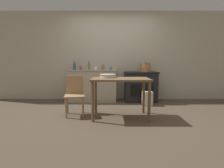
{
  "coord_description": "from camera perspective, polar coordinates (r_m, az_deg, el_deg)",
  "views": [
    {
      "loc": [
        -0.01,
        -3.59,
        1.08
      ],
      "look_at": [
        0.0,
        0.56,
        0.58
      ],
      "focal_mm": 28.0,
      "sensor_mm": 36.0,
      "label": 1
    }
  ],
  "objects": [
    {
      "name": "ground_plane",
      "position": [
        3.75,
        0.02,
        -9.82
      ],
      "size": [
        14.0,
        14.0,
        0.0
      ],
      "primitive_type": "plane",
      "color": "brown"
    },
    {
      "name": "cup_center",
      "position": [
        4.95,
        -10.31,
        5.16
      ],
      "size": [
        0.08,
        0.08,
        0.1
      ],
      "primitive_type": "cylinder",
      "color": "#B74C42",
      "rests_on": "counter_cabinet"
    },
    {
      "name": "cup_center_left",
      "position": [
        4.78,
        -5.52,
        5.2
      ],
      "size": [
        0.09,
        0.09,
        0.1
      ],
      "primitive_type": "cylinder",
      "color": "silver",
      "rests_on": "counter_cabinet"
    },
    {
      "name": "cup_center_right",
      "position": [
        4.73,
        -0.59,
        5.15
      ],
      "size": [
        0.07,
        0.07,
        0.09
      ],
      "primitive_type": "cylinder",
      "color": "#4C6B99",
      "rests_on": "counter_cabinet"
    },
    {
      "name": "stock_pot",
      "position": [
        4.91,
        10.67,
        5.38
      ],
      "size": [
        0.28,
        0.28,
        0.27
      ],
      "color": "#B77A47",
      "rests_on": "stove"
    },
    {
      "name": "counter_cabinet",
      "position": [
        4.96,
        -6.55,
        -0.48
      ],
      "size": [
        1.36,
        0.52,
        0.89
      ],
      "color": "#B2A893",
      "rests_on": "ground_plane"
    },
    {
      "name": "bottle_mid_left",
      "position": [
        5.07,
        -12.29,
        5.64
      ],
      "size": [
        0.08,
        0.08,
        0.24
      ],
      "color": "#3D5675",
      "rests_on": "counter_cabinet"
    },
    {
      "name": "bottle_far_left",
      "position": [
        4.98,
        -7.66,
        5.83
      ],
      "size": [
        0.06,
        0.06,
        0.27
      ],
      "color": "olive",
      "rests_on": "counter_cabinet"
    },
    {
      "name": "wall_back",
      "position": [
        5.18,
        -0.03,
        9.07
      ],
      "size": [
        8.0,
        0.07,
        2.55
      ],
      "color": "beige",
      "rests_on": "ground_plane"
    },
    {
      "name": "bottle_left",
      "position": [
        4.98,
        -3.11,
        5.43
      ],
      "size": [
        0.08,
        0.08,
        0.17
      ],
      "color": "olive",
      "rests_on": "counter_cabinet"
    },
    {
      "name": "mixing_bowl_large",
      "position": [
        3.57,
        -1.57,
        2.75
      ],
      "size": [
        0.32,
        0.32,
        0.07
      ],
      "color": "silver",
      "rests_on": "work_table"
    },
    {
      "name": "chair",
      "position": [
        3.73,
        -12.22,
        -3.15
      ],
      "size": [
        0.46,
        0.46,
        0.81
      ],
      "rotation": [
        0.0,
        0.0,
        0.16
      ],
      "color": "#A87F56",
      "rests_on": "ground_plane"
    },
    {
      "name": "flour_sack",
      "position": [
        4.57,
        11.28,
        -4.61
      ],
      "size": [
        0.26,
        0.18,
        0.35
      ],
      "primitive_type": "cube",
      "color": "beige",
      "rests_on": "ground_plane"
    },
    {
      "name": "work_table",
      "position": [
        3.43,
        2.56,
        -0.09
      ],
      "size": [
        1.13,
        0.68,
        0.78
      ],
      "color": "brown",
      "rests_on": "ground_plane"
    },
    {
      "name": "stove",
      "position": [
        4.98,
        9.11,
        -0.8
      ],
      "size": [
        0.91,
        0.58,
        0.83
      ],
      "color": "black",
      "rests_on": "ground_plane"
    }
  ]
}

